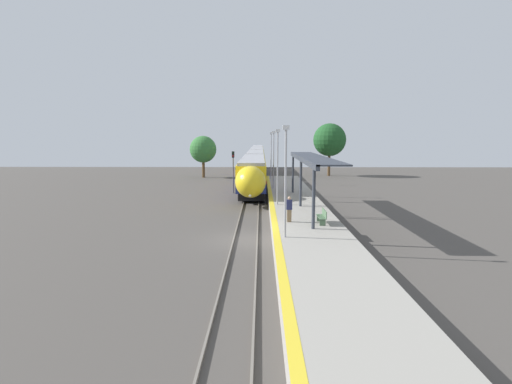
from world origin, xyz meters
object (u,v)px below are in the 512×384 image
railway_signal (233,168)px  lamppost_mid (278,162)px  lamppost_far (274,156)px  lamppost_farthest (271,152)px  person_waiting (289,209)px  platform_bench (322,216)px  train (256,158)px  lamppost_near (286,175)px

railway_signal → lamppost_mid: 13.54m
lamppost_far → lamppost_farthest: bearing=90.0°
person_waiting → lamppost_far: (-0.50, 17.32, 2.56)m
railway_signal → lamppost_farthest: 9.77m
platform_bench → lamppost_farthest: (-2.57, 28.44, 2.94)m
train → lamppost_far: bearing=-86.1°
lamppost_near → lamppost_mid: 10.64m
train → person_waiting: (2.77, -50.59, -0.52)m
train → railway_signal: (-2.19, -31.20, 0.61)m
train → platform_bench: train is taller
lamppost_far → train: bearing=93.9°
lamppost_near → lamppost_far: size_ratio=1.00×
train → lamppost_farthest: 22.83m
lamppost_near → lamppost_far: 21.28m
platform_bench → lamppost_farthest: size_ratio=0.28×
person_waiting → lamppost_far: lamppost_far is taller
lamppost_mid → lamppost_farthest: size_ratio=1.00×
person_waiting → lamppost_far: bearing=91.7°
lamppost_near → lamppost_farthest: bearing=90.0°
person_waiting → railway_signal: 20.04m
train → lamppost_farthest: (2.26, -22.62, 2.05)m
lamppost_near → lamppost_farthest: 31.91m
platform_bench → lamppost_near: size_ratio=0.28×
railway_signal → lamppost_far: bearing=-24.9°
person_waiting → lamppost_mid: (-0.50, 6.69, 2.56)m
railway_signal → lamppost_mid: bearing=-70.7°
platform_bench → person_waiting: size_ratio=1.02×
platform_bench → railway_signal: size_ratio=0.36×
lamppost_mid → lamppost_farthest: bearing=90.0°
lamppost_mid → railway_signal: bearing=109.3°
railway_signal → lamppost_farthest: (4.45, 8.57, 1.43)m
person_waiting → lamppost_far: size_ratio=0.27×
lamppost_near → lamppost_farthest: same height
platform_bench → lamppost_far: (-2.57, 17.80, 2.94)m
person_waiting → lamppost_far: 17.52m
person_waiting → lamppost_near: bearing=-97.3°
railway_signal → lamppost_far: size_ratio=0.78×
platform_bench → lamppost_far: size_ratio=0.28×
lamppost_far → person_waiting: bearing=-88.3°
railway_signal → lamppost_near: bearing=-79.2°
railway_signal → lamppost_near: lamppost_near is taller
lamppost_mid → lamppost_far: bearing=90.0°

